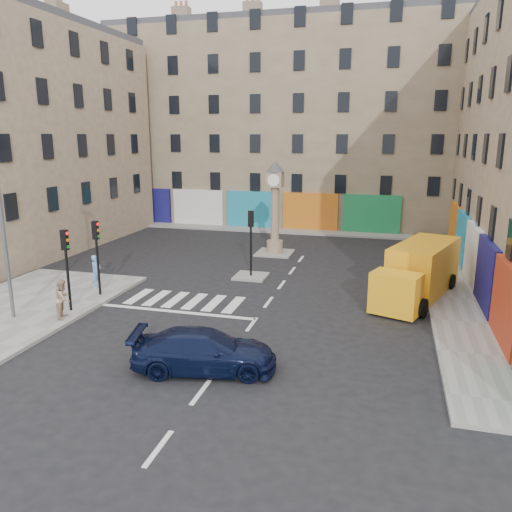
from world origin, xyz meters
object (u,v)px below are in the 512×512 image
at_px(clock_pillar, 275,202).
at_px(navy_sedan, 204,351).
at_px(yellow_van, 419,272).
at_px(traffic_light_island, 251,233).
at_px(lamp_post, 1,211).
at_px(traffic_light_left_far, 97,246).
at_px(traffic_light_left_near, 66,257).
at_px(pedestrian_blue, 96,271).
at_px(pedestrian_tan, 63,299).

distance_m(clock_pillar, navy_sedan, 17.81).
bearing_deg(yellow_van, navy_sedan, -105.93).
height_order(traffic_light_island, clock_pillar, clock_pillar).
bearing_deg(lamp_post, yellow_van, 24.81).
bearing_deg(yellow_van, traffic_light_left_far, -144.96).
height_order(traffic_light_island, navy_sedan, traffic_light_island).
height_order(traffic_light_left_far, clock_pillar, clock_pillar).
bearing_deg(traffic_light_left_far, navy_sedan, -37.87).
relative_size(traffic_light_left_near, navy_sedan, 0.75).
distance_m(traffic_light_island, pedestrian_blue, 8.50).
bearing_deg(traffic_light_island, lamp_post, -131.71).
distance_m(navy_sedan, pedestrian_blue, 11.20).
distance_m(traffic_light_left_near, traffic_light_island, 10.03).
xyz_separation_m(navy_sedan, pedestrian_blue, (-8.65, 7.10, 0.30)).
bearing_deg(lamp_post, pedestrian_tan, 13.43).
relative_size(traffic_light_island, pedestrian_blue, 2.15).
height_order(traffic_light_left_far, navy_sedan, traffic_light_left_far).
relative_size(lamp_post, navy_sedan, 1.68).
distance_m(traffic_light_left_far, lamp_post, 4.77).
bearing_deg(traffic_light_left_near, pedestrian_tan, -71.07).
bearing_deg(traffic_light_left_near, traffic_light_left_far, 90.00).
height_order(lamp_post, pedestrian_tan, lamp_post).
relative_size(traffic_light_left_far, pedestrian_blue, 2.15).
xyz_separation_m(traffic_light_left_near, clock_pillar, (6.30, 13.80, 0.93)).
relative_size(traffic_light_island, pedestrian_tan, 2.16).
xyz_separation_m(lamp_post, pedestrian_tan, (2.20, 0.53, -3.79)).
distance_m(pedestrian_blue, pedestrian_tan, 4.39).
distance_m(traffic_light_left_near, pedestrian_blue, 3.82).
height_order(traffic_light_left_near, traffic_light_left_far, same).
height_order(navy_sedan, pedestrian_blue, pedestrian_blue).
relative_size(navy_sedan, yellow_van, 0.65).
xyz_separation_m(navy_sedan, yellow_van, (7.40, 10.26, 0.59)).
relative_size(clock_pillar, yellow_van, 0.81).
height_order(clock_pillar, yellow_van, clock_pillar).
distance_m(traffic_light_island, pedestrian_tan, 10.67).
relative_size(traffic_light_left_near, traffic_light_left_far, 1.00).
bearing_deg(navy_sedan, pedestrian_tan, 57.02).
relative_size(traffic_light_left_near, pedestrian_tan, 2.16).
relative_size(yellow_van, pedestrian_tan, 4.41).
relative_size(traffic_light_island, yellow_van, 0.49).
xyz_separation_m(clock_pillar, pedestrian_blue, (-7.08, -10.41, -2.54)).
xyz_separation_m(traffic_light_island, pedestrian_tan, (-6.00, -8.67, -1.59)).
bearing_deg(pedestrian_blue, navy_sedan, -125.79).
distance_m(traffic_light_left_far, pedestrian_tan, 3.66).
bearing_deg(lamp_post, navy_sedan, -13.37).
height_order(traffic_light_left_far, pedestrian_tan, traffic_light_left_far).
xyz_separation_m(lamp_post, clock_pillar, (8.20, 15.20, -1.24)).
distance_m(traffic_light_island, yellow_van, 9.15).
xyz_separation_m(traffic_light_left_far, clock_pillar, (6.30, 11.40, 0.93)).
distance_m(traffic_light_island, lamp_post, 12.52).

